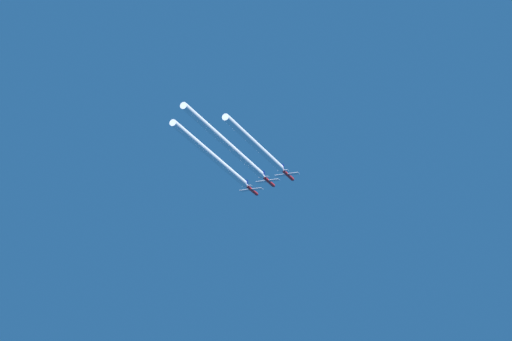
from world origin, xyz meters
TOP-DOWN VIEW (x-y plane):
  - jet_lead at (-8.93, 7.98)m, footprint 7.54×10.98m
  - jet_second_echelon at (-0.20, -0.08)m, footprint 7.54×10.98m
  - jet_third_echelon at (8.65, -6.95)m, footprint 7.54×10.98m
  - smoke_trail_lead at (-8.93, -26.01)m, footprint 2.07×57.92m
  - smoke_trail_second_echelon at (-0.20, -36.32)m, footprint 2.07×62.42m
  - smoke_trail_third_echelon at (8.65, -35.24)m, footprint 2.07×46.49m

SIDE VIEW (x-z plane):
  - smoke_trail_third_echelon at x=8.65m, z-range 163.86..165.94m
  - jet_third_echelon at x=8.65m, z-range 163.61..166.25m
  - smoke_trail_second_echelon at x=-0.20m, z-range 165.16..167.23m
  - jet_second_echelon at x=-0.20m, z-range 164.90..167.54m
  - smoke_trail_lead at x=-8.93m, z-range 165.94..168.02m
  - jet_lead at x=-8.93m, z-range 165.69..168.32m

